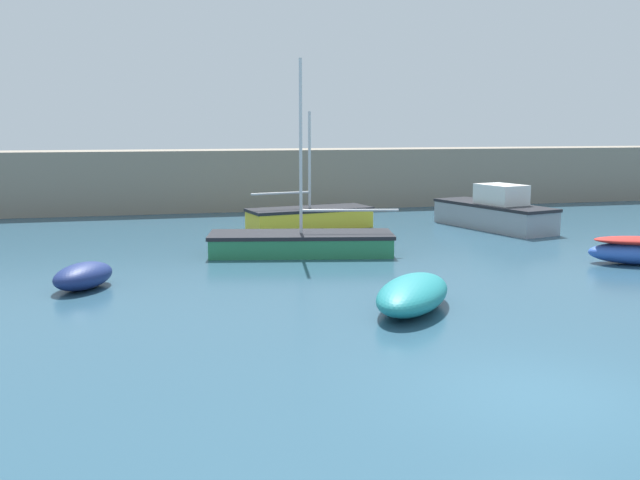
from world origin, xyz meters
TOP-DOWN VIEW (x-y plane):
  - ground_plane at (0.00, 0.00)m, footprint 120.00×120.00m
  - harbor_breakwater at (0.00, 26.26)m, footprint 64.81×2.92m
  - rowboat_with_red_cover at (8.52, 8.87)m, footprint 3.11×2.17m
  - sailboat_tall_mast at (-0.98, 12.88)m, footprint 6.17×3.05m
  - dinghy_near_pier at (-7.43, 9.38)m, footprint 1.96×2.30m
  - rowboat_white_midwater at (-0.04, 5.39)m, footprint 3.09×3.60m
  - sailboat_short_mast at (0.61, 18.63)m, footprint 5.26×2.69m
  - motorboat_grey_hull at (7.86, 16.76)m, footprint 3.15×5.84m

SIDE VIEW (x-z plane):
  - ground_plane at x=0.00m, z-range -0.20..0.00m
  - dinghy_near_pier at x=-7.43m, z-range 0.00..0.66m
  - rowboat_white_midwater at x=-0.04m, z-range 0.00..0.74m
  - sailboat_tall_mast at x=-0.98m, z-range -2.72..3.48m
  - rowboat_with_red_cover at x=8.52m, z-range 0.00..0.83m
  - sailboat_short_mast at x=0.61m, z-range -1.90..2.78m
  - motorboat_grey_hull at x=7.86m, z-range -0.24..1.58m
  - harbor_breakwater at x=0.00m, z-range 0.00..2.95m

